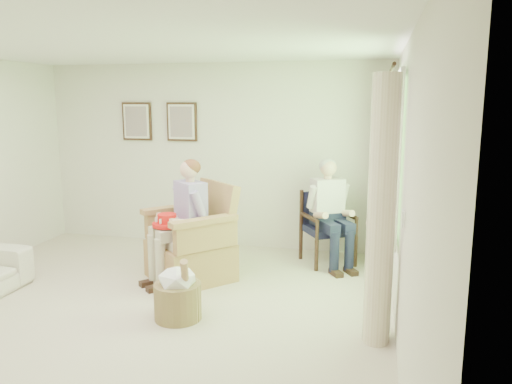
{
  "coord_description": "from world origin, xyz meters",
  "views": [
    {
      "loc": [
        2.26,
        -4.02,
        2.08
      ],
      "look_at": [
        0.95,
        1.42,
        1.05
      ],
      "focal_mm": 35.0,
      "sensor_mm": 36.0,
      "label": 1
    }
  ],
  "objects_px": {
    "person_wicker": "(186,212)",
    "hatbox": "(178,293)",
    "person_dark": "(328,206)",
    "red_hat": "(167,222)",
    "wicker_armchair": "(191,248)",
    "wood_armchair": "(329,224)"
  },
  "relations": [
    {
      "from": "wicker_armchair",
      "to": "person_wicker",
      "type": "distance_m",
      "value": 0.49
    },
    {
      "from": "person_wicker",
      "to": "hatbox",
      "type": "height_order",
      "value": "person_wicker"
    },
    {
      "from": "hatbox",
      "to": "person_dark",
      "type": "bearing_deg",
      "value": 57.96
    },
    {
      "from": "person_wicker",
      "to": "person_dark",
      "type": "bearing_deg",
      "value": 75.32
    },
    {
      "from": "person_dark",
      "to": "person_wicker",
      "type": "bearing_deg",
      "value": -177.54
    },
    {
      "from": "wood_armchair",
      "to": "person_dark",
      "type": "xyz_separation_m",
      "value": [
        0.0,
        -0.15,
        0.28
      ]
    },
    {
      "from": "person_dark",
      "to": "red_hat",
      "type": "height_order",
      "value": "person_dark"
    },
    {
      "from": "person_wicker",
      "to": "hatbox",
      "type": "distance_m",
      "value": 1.15
    },
    {
      "from": "wicker_armchair",
      "to": "wood_armchair",
      "type": "bearing_deg",
      "value": 75.37
    },
    {
      "from": "wicker_armchair",
      "to": "person_dark",
      "type": "relative_size",
      "value": 0.85
    },
    {
      "from": "wicker_armchair",
      "to": "wood_armchair",
      "type": "height_order",
      "value": "wicker_armchair"
    },
    {
      "from": "person_wicker",
      "to": "person_dark",
      "type": "height_order",
      "value": "person_wicker"
    },
    {
      "from": "red_hat",
      "to": "hatbox",
      "type": "xyz_separation_m",
      "value": [
        0.46,
        -0.83,
        -0.48
      ]
    },
    {
      "from": "person_dark",
      "to": "red_hat",
      "type": "bearing_deg",
      "value": -177.05
    },
    {
      "from": "red_hat",
      "to": "person_wicker",
      "type": "bearing_deg",
      "value": 38.1
    },
    {
      "from": "wicker_armchair",
      "to": "person_dark",
      "type": "xyz_separation_m",
      "value": [
        1.52,
        0.86,
        0.41
      ]
    },
    {
      "from": "wicker_armchair",
      "to": "red_hat",
      "type": "xyz_separation_m",
      "value": [
        -0.17,
        -0.28,
        0.38
      ]
    },
    {
      "from": "person_wicker",
      "to": "red_hat",
      "type": "distance_m",
      "value": 0.24
    },
    {
      "from": "wood_armchair",
      "to": "hatbox",
      "type": "relative_size",
      "value": 1.35
    },
    {
      "from": "wicker_armchair",
      "to": "person_wicker",
      "type": "bearing_deg",
      "value": -48.23
    },
    {
      "from": "wood_armchair",
      "to": "person_dark",
      "type": "relative_size",
      "value": 0.68
    },
    {
      "from": "wood_armchair",
      "to": "person_wicker",
      "type": "relative_size",
      "value": 0.65
    }
  ]
}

